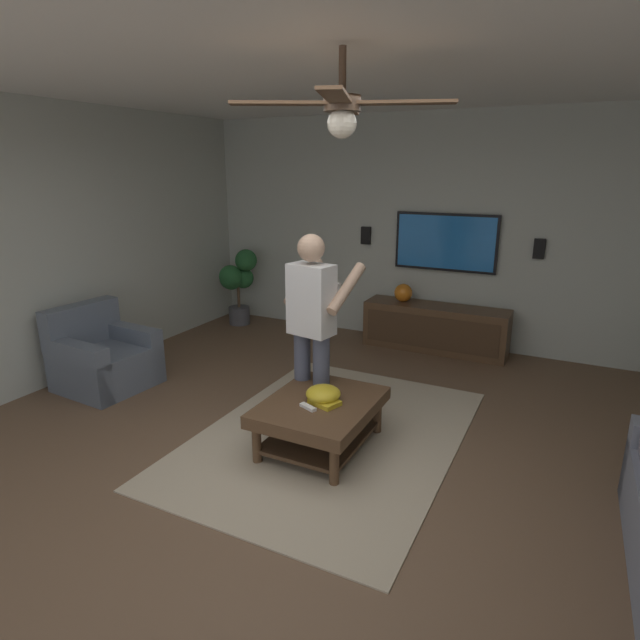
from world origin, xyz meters
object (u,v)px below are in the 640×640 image
wall_speaker_left (539,249)px  armchair (103,360)px  bowl (323,394)px  ceiling_fan (342,109)px  person_standing (313,320)px  wall_speaker_right (366,235)px  book (325,402)px  vase_round (403,293)px  media_console (435,328)px  potted_plant_tall (238,278)px  remote_white (308,407)px  tv (446,242)px  coffee_table (320,413)px

wall_speaker_left → armchair: bearing=127.3°
bowl → ceiling_fan: (-0.59, -0.40, 1.98)m
person_standing → wall_speaker_right: (2.61, 0.59, 0.37)m
book → wall_speaker_left: (2.99, -1.18, 0.85)m
bowl → vase_round: 2.72m
media_console → bowl: media_console is taller
potted_plant_tall → bowl: 3.59m
wall_speaker_right → book: bearing=-163.5°
potted_plant_tall → vase_round: 2.32m
person_standing → remote_white: 0.75m
bowl → remote_white: (-0.17, 0.04, -0.05)m
remote_white → wall_speaker_right: 3.33m
tv → ceiling_fan: (-3.52, -0.23, 1.16)m
coffee_table → wall_speaker_left: 3.34m
bowl → vase_round: size_ratio=1.23×
person_standing → potted_plant_tall: 3.18m
coffee_table → armchair: bearing=87.6°
media_console → remote_white: (-2.86, 0.22, 0.14)m
tv → person_standing: (-2.60, 0.43, -0.34)m
tv → bowl: tv is taller
media_console → person_standing: size_ratio=1.04×
remote_white → media_console: bearing=-72.0°
armchair → person_standing: 2.36m
ceiling_fan → bowl: bearing=34.2°
remote_white → vase_round: size_ratio=0.68×
media_console → wall_speaker_left: bearing=103.7°
coffee_table → remote_white: size_ratio=6.67×
bowl → ceiling_fan: 2.10m
tv → media_console: bearing=0.0°
coffee_table → wall_speaker_right: wall_speaker_right is taller
tv → ceiling_fan: ceiling_fan is taller
bowl → wall_speaker_left: 3.28m
person_standing → book: 0.70m
armchair → bowl: armchair is taller
person_standing → armchair: bearing=105.4°
coffee_table → potted_plant_tall: 3.59m
coffee_table → remote_white: (-0.16, 0.02, 0.12)m
media_console → tv: size_ratio=1.40×
person_standing → wall_speaker_right: person_standing is taller
coffee_table → tv: tv is taller
coffee_table → wall_speaker_right: (2.95, 0.83, 1.00)m
tv → bowl: bearing=-3.4°
wall_speaker_right → ceiling_fan: size_ratio=0.19×
coffee_table → tv: (2.94, -0.20, 0.98)m
potted_plant_tall → media_console: bearing=-86.1°
vase_round → bowl: bearing=-174.7°
tv → wall_speaker_right: 1.03m
wall_speaker_left → wall_speaker_right: bearing=90.0°
armchair → tv: bearing=50.2°
person_standing → wall_speaker_left: (2.61, -1.48, 0.34)m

